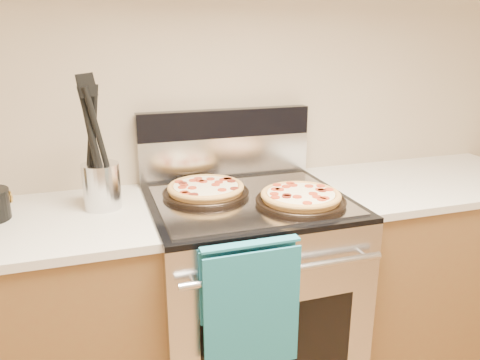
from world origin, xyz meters
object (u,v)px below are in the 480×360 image
object	(u,v)px
pepperoni_pizza_front	(301,198)
utensil_crock	(102,186)
pepperoni_pizza_back	(206,190)
range_body	(247,304)

from	to	relation	value
pepperoni_pizza_front	utensil_crock	world-z (taller)	utensil_crock
pepperoni_pizza_back	pepperoni_pizza_front	world-z (taller)	same
pepperoni_pizza_back	pepperoni_pizza_front	xyz separation A→B (m)	(0.31, -0.20, -0.00)
pepperoni_pizza_back	pepperoni_pizza_front	size ratio (longest dim) A/B	1.00
range_body	utensil_crock	bearing A→B (deg)	169.89
pepperoni_pizza_front	pepperoni_pizza_back	bearing A→B (deg)	147.32
pepperoni_pizza_back	utensil_crock	bearing A→B (deg)	176.21
range_body	pepperoni_pizza_front	world-z (taller)	pepperoni_pizza_front
range_body	pepperoni_pizza_front	bearing A→B (deg)	-38.76
pepperoni_pizza_back	range_body	bearing A→B (deg)	-25.03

